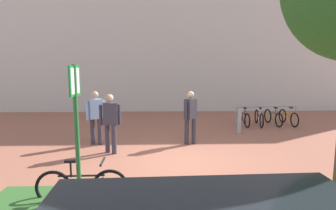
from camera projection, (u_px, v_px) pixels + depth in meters
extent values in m
plane|color=#9E5B47|center=(184.00, 162.00, 7.41)|extent=(60.00, 60.00, 0.00)
cube|color=silver|center=(171.00, 19.00, 15.33)|extent=(28.00, 1.20, 10.00)
cube|color=#336028|center=(186.00, 201.00, 5.15)|extent=(7.00, 1.10, 0.16)
cylinder|color=#2D7238|center=(77.00, 138.00, 4.92)|extent=(0.08, 0.08, 2.56)
cube|color=#198C33|center=(74.00, 81.00, 4.78)|extent=(0.09, 0.36, 0.52)
cube|color=white|center=(74.00, 81.00, 4.78)|extent=(0.09, 0.30, 0.44)
torus|color=black|center=(53.00, 188.00, 5.12)|extent=(0.66, 0.07, 0.66)
torus|color=black|center=(110.00, 187.00, 5.17)|extent=(0.66, 0.07, 0.66)
cylinder|color=black|center=(81.00, 176.00, 5.11)|extent=(0.84, 0.05, 0.04)
cylinder|color=black|center=(88.00, 189.00, 5.15)|extent=(0.61, 0.05, 0.44)
cylinder|color=black|center=(71.00, 170.00, 5.08)|extent=(0.04, 0.04, 0.28)
cube|color=black|center=(70.00, 161.00, 5.06)|extent=(0.20, 0.08, 0.05)
cylinder|color=black|center=(103.00, 162.00, 5.10)|extent=(0.05, 0.42, 0.04)
cylinder|color=#99999E|center=(236.00, 116.00, 11.79)|extent=(0.06, 0.06, 0.80)
cylinder|color=#99999E|center=(296.00, 115.00, 12.01)|extent=(0.06, 0.06, 0.80)
cylinder|color=#99999E|center=(267.00, 107.00, 11.84)|extent=(2.60, 0.20, 0.06)
torus|color=black|center=(247.00, 120.00, 11.41)|extent=(0.08, 0.61, 0.61)
torus|color=black|center=(240.00, 116.00, 12.34)|extent=(0.08, 0.61, 0.61)
cylinder|color=black|center=(244.00, 114.00, 11.85)|extent=(0.06, 0.77, 0.03)
cylinder|color=black|center=(243.00, 119.00, 11.97)|extent=(0.05, 0.56, 0.40)
cylinder|color=black|center=(245.00, 112.00, 11.67)|extent=(0.03, 0.03, 0.26)
cube|color=black|center=(245.00, 108.00, 11.65)|extent=(0.08, 0.19, 0.05)
cylinder|color=black|center=(241.00, 107.00, 12.17)|extent=(0.39, 0.05, 0.04)
torus|color=black|center=(262.00, 121.00, 11.40)|extent=(0.13, 0.61, 0.61)
torus|color=black|center=(256.00, 116.00, 12.32)|extent=(0.13, 0.61, 0.61)
cylinder|color=silver|center=(259.00, 114.00, 11.83)|extent=(0.13, 0.77, 0.03)
cylinder|color=silver|center=(258.00, 119.00, 11.96)|extent=(0.10, 0.56, 0.40)
cylinder|color=silver|center=(260.00, 112.00, 11.65)|extent=(0.03, 0.03, 0.26)
cube|color=black|center=(260.00, 108.00, 11.63)|extent=(0.10, 0.19, 0.05)
cylinder|color=silver|center=(258.00, 107.00, 12.15)|extent=(0.39, 0.08, 0.04)
torus|color=black|center=(279.00, 120.00, 11.52)|extent=(0.12, 0.61, 0.61)
torus|color=black|center=(268.00, 116.00, 12.44)|extent=(0.12, 0.61, 0.61)
cylinder|color=#1E7233|center=(273.00, 113.00, 11.95)|extent=(0.12, 0.77, 0.03)
cylinder|color=#1E7233|center=(272.00, 118.00, 12.07)|extent=(0.10, 0.56, 0.40)
cylinder|color=#1E7233|center=(276.00, 111.00, 11.77)|extent=(0.03, 0.03, 0.26)
cube|color=black|center=(276.00, 108.00, 11.75)|extent=(0.09, 0.19, 0.05)
cylinder|color=#1E7233|center=(269.00, 106.00, 12.27)|extent=(0.39, 0.08, 0.04)
torus|color=black|center=(295.00, 120.00, 11.53)|extent=(0.11, 0.61, 0.61)
torus|color=black|center=(282.00, 116.00, 12.46)|extent=(0.11, 0.61, 0.61)
cylinder|color=gold|center=(289.00, 113.00, 11.97)|extent=(0.11, 0.77, 0.03)
cylinder|color=gold|center=(287.00, 118.00, 12.09)|extent=(0.09, 0.56, 0.40)
cylinder|color=gold|center=(291.00, 111.00, 11.78)|extent=(0.03, 0.03, 0.26)
cube|color=black|center=(291.00, 108.00, 11.76)|extent=(0.09, 0.19, 0.05)
cylinder|color=gold|center=(284.00, 106.00, 12.28)|extent=(0.39, 0.07, 0.04)
cylinder|color=#ADADB2|center=(239.00, 121.00, 10.57)|extent=(0.16, 0.16, 0.90)
cylinder|color=#2D2D38|center=(194.00, 131.00, 9.07)|extent=(0.14, 0.14, 0.85)
cylinder|color=#2D2D38|center=(187.00, 131.00, 9.03)|extent=(0.14, 0.14, 0.85)
cube|color=#2D2D38|center=(191.00, 109.00, 8.95)|extent=(0.44, 0.46, 0.62)
cylinder|color=#2D2D38|center=(195.00, 109.00, 9.15)|extent=(0.09, 0.09, 0.59)
cylinder|color=#2D2D38|center=(186.00, 111.00, 8.75)|extent=(0.09, 0.09, 0.59)
sphere|color=tan|center=(191.00, 95.00, 8.88)|extent=(0.22, 0.22, 0.22)
cylinder|color=#383342|center=(114.00, 139.00, 8.08)|extent=(0.14, 0.14, 0.85)
cylinder|color=#383342|center=(108.00, 138.00, 8.19)|extent=(0.14, 0.14, 0.85)
cube|color=#383342|center=(110.00, 114.00, 8.03)|extent=(0.44, 0.31, 0.62)
cylinder|color=#383342|center=(119.00, 114.00, 8.09)|extent=(0.09, 0.09, 0.59)
cylinder|color=#383342|center=(101.00, 115.00, 7.98)|extent=(0.09, 0.09, 0.59)
sphere|color=tan|center=(110.00, 98.00, 7.96)|extent=(0.22, 0.22, 0.22)
cylinder|color=#383342|center=(100.00, 132.00, 8.99)|extent=(0.14, 0.14, 0.85)
cylinder|color=#383342|center=(93.00, 131.00, 9.03)|extent=(0.14, 0.14, 0.85)
cube|color=#8CB2E5|center=(95.00, 109.00, 8.91)|extent=(0.47, 0.42, 0.62)
cylinder|color=#8CB2E5|center=(103.00, 109.00, 9.05)|extent=(0.09, 0.09, 0.59)
cylinder|color=#8CB2E5|center=(87.00, 111.00, 8.77)|extent=(0.09, 0.09, 0.59)
sphere|color=tan|center=(95.00, 95.00, 8.84)|extent=(0.22, 0.22, 0.22)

